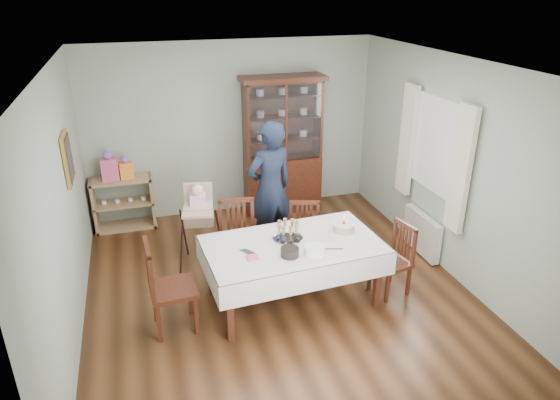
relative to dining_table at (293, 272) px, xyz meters
name	(u,v)px	position (x,y,z in m)	size (l,w,h in m)	color
floor	(277,289)	(-0.11, 0.27, -0.38)	(5.00, 5.00, 0.00)	#593319
room_shell	(264,144)	(-0.11, 0.80, 1.32)	(5.00, 5.00, 5.00)	#9EAA99
dining_table	(293,272)	(0.00, 0.00, 0.00)	(2.07, 1.27, 0.76)	#4A2412
china_cabinet	(283,144)	(0.64, 2.53, 0.74)	(1.30, 0.48, 2.18)	#4A2412
sideboard	(124,203)	(-1.86, 2.55, 0.02)	(0.90, 0.38, 0.80)	tan
picture_frame	(67,158)	(-2.33, 1.07, 1.27)	(0.04, 0.48, 0.58)	gold
window	(437,146)	(2.11, 0.57, 1.17)	(0.04, 1.02, 1.22)	white
curtain_left	(461,170)	(2.05, -0.05, 1.07)	(0.07, 0.30, 1.55)	silver
curtain_right	(407,140)	(2.05, 1.19, 1.07)	(0.07, 0.30, 1.55)	silver
radiator	(422,233)	(2.05, 0.57, -0.08)	(0.10, 0.80, 0.55)	white
chair_far_left	(239,258)	(-0.51, 0.61, -0.08)	(0.52, 0.52, 1.04)	#4A2412
chair_far_right	(304,251)	(0.36, 0.62, -0.12)	(0.51, 0.51, 0.90)	#4A2412
chair_end_left	(172,303)	(-1.39, -0.12, -0.07)	(0.50, 0.50, 1.06)	#4A2412
chair_end_right	(391,273)	(1.19, -0.17, -0.12)	(0.47, 0.47, 0.88)	#4A2412
woman	(270,189)	(0.08, 1.25, 0.54)	(0.68, 0.44, 1.86)	black
high_chair	(200,232)	(-0.90, 1.19, 0.05)	(0.58, 0.58, 1.12)	black
champagne_tray	(288,234)	(-0.03, 0.11, 0.44)	(0.35, 0.35, 0.21)	silver
birthday_cake	(344,228)	(0.66, 0.10, 0.43)	(0.30, 0.30, 0.21)	white
plate_stack_dark	(290,252)	(-0.12, -0.25, 0.42)	(0.20, 0.20, 0.10)	black
plate_stack_white	(314,250)	(0.15, -0.29, 0.42)	(0.23, 0.23, 0.10)	white
napkin_stack	(253,257)	(-0.51, -0.19, 0.38)	(0.13, 0.13, 0.02)	#E55480
cutlery	(244,252)	(-0.57, -0.05, 0.38)	(0.11, 0.16, 0.01)	silver
cake_knife	(331,249)	(0.36, -0.25, 0.38)	(0.28, 0.03, 0.01)	silver
gift_bag_pink	(109,167)	(-1.99, 2.53, 0.61)	(0.25, 0.17, 0.45)	#E55480
gift_bag_orange	(126,168)	(-1.76, 2.53, 0.57)	(0.21, 0.17, 0.36)	orange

